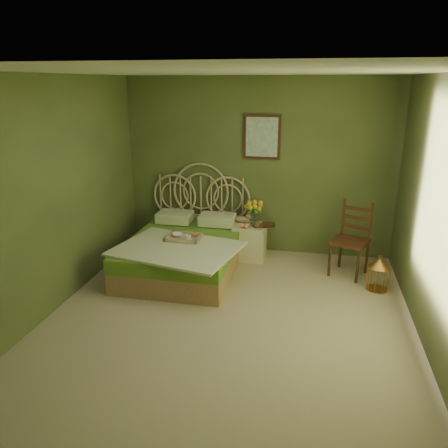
% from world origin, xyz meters
% --- Properties ---
extents(floor, '(4.50, 4.50, 0.00)m').
position_xyz_m(floor, '(0.00, 0.00, 0.00)').
color(floor, tan).
rests_on(floor, ground).
extents(ceiling, '(4.50, 4.50, 0.00)m').
position_xyz_m(ceiling, '(0.00, 0.00, 2.60)').
color(ceiling, silver).
rests_on(ceiling, wall_back).
extents(wall_back, '(4.00, 0.00, 4.00)m').
position_xyz_m(wall_back, '(0.00, 2.25, 1.30)').
color(wall_back, '#606C39').
rests_on(wall_back, floor).
extents(wall_left, '(0.00, 4.50, 4.50)m').
position_xyz_m(wall_left, '(-2.00, 0.00, 1.30)').
color(wall_left, '#606C39').
rests_on(wall_left, floor).
extents(wall_right, '(0.00, 4.50, 4.50)m').
position_xyz_m(wall_right, '(2.00, 0.00, 1.30)').
color(wall_right, '#606C39').
rests_on(wall_right, floor).
extents(wall_art, '(0.54, 0.04, 0.64)m').
position_xyz_m(wall_art, '(0.06, 2.22, 1.75)').
color(wall_art, '#391D0F').
rests_on(wall_art, wall_back).
extents(bed, '(1.69, 2.14, 1.32)m').
position_xyz_m(bed, '(-0.87, 1.29, 0.29)').
color(bed, tan).
rests_on(bed, floor).
extents(nightstand, '(0.47, 0.47, 0.94)m').
position_xyz_m(nightstand, '(-0.04, 1.89, 0.34)').
color(nightstand, beige).
rests_on(nightstand, floor).
extents(chair, '(0.58, 0.58, 1.00)m').
position_xyz_m(chair, '(1.36, 1.63, 0.56)').
color(chair, '#391D0F').
rests_on(chair, floor).
extents(birdcage, '(0.28, 0.28, 0.42)m').
position_xyz_m(birdcage, '(1.70, 1.16, 0.20)').
color(birdcage, '#DA8F45').
rests_on(birdcage, floor).
extents(book_lower, '(0.20, 0.26, 0.02)m').
position_xyz_m(book_lower, '(0.14, 1.89, 0.52)').
color(book_lower, '#381E0F').
rests_on(book_lower, nightstand).
extents(book_upper, '(0.22, 0.25, 0.02)m').
position_xyz_m(book_upper, '(0.14, 1.89, 0.54)').
color(book_upper, '#472819').
rests_on(book_upper, nightstand).
extents(cereal_bowl, '(0.19, 0.19, 0.04)m').
position_xyz_m(cereal_bowl, '(-0.93, 1.19, 0.53)').
color(cereal_bowl, white).
rests_on(cereal_bowl, bed).
extents(coffee_cup, '(0.09, 0.09, 0.07)m').
position_xyz_m(coffee_cup, '(-0.75, 1.08, 0.55)').
color(coffee_cup, white).
rests_on(coffee_cup, bed).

